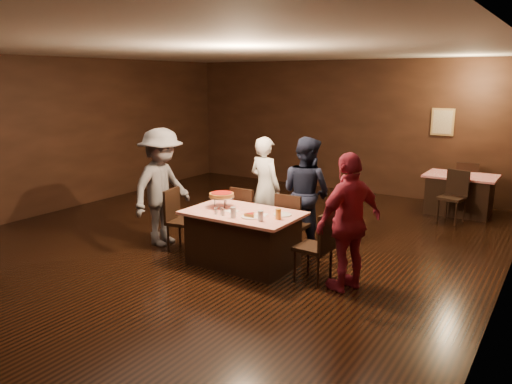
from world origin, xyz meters
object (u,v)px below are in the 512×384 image
Objects in this scene: chair_end_left at (183,220)px; diner_grey_knit at (162,187)px; chair_back_far at (466,184)px; diner_white_jacket at (265,188)px; glass_amber at (278,214)px; pizza_stand at (222,195)px; chair_far_right at (293,224)px; glass_front_left at (233,212)px; chair_back_near at (452,197)px; chair_end_right at (313,246)px; chair_far_left at (249,216)px; glass_front_right at (261,216)px; diner_red_shirt at (349,222)px; diner_navy_hoodie at (306,193)px; back_table at (459,194)px; plate_empty at (282,215)px; main_table at (243,238)px.

diner_grey_knit is (-0.47, 0.06, 0.45)m from chair_end_left.
chair_back_far is 4.59m from diner_white_jacket.
chair_end_left is at bearing 178.32° from glass_amber.
glass_amber is at bearing -5.71° from pizza_stand.
glass_front_left is (-0.35, -1.05, 0.37)m from chair_far_right.
pizza_stand reaches higher than chair_back_near.
diner_white_jacket is at bearing -126.31° from chair_end_right.
chair_far_left is at bearing -61.35° from diner_grey_knit.
glass_front_right is at bearing 131.80° from diner_white_jacket.
diner_red_shirt is (1.17, -0.74, 0.39)m from chair_far_right.
diner_navy_hoodie is 12.40× the size of glass_front_right.
diner_navy_hoodie is 1.64m from diner_red_shirt.
back_table is at bearing -162.18° from diner_red_shirt.
chair_far_right is 0.69m from plate_empty.
chair_back_far is (0.00, 0.60, 0.09)m from back_table.
glass_front_left is at bearing -104.46° from diner_grey_knit.
chair_end_left is at bearing -86.60° from chair_end_right.
pizza_stand is (-1.50, 0.05, 0.48)m from chair_end_right.
back_table is 1.37× the size of chair_end_left.
main_table is at bearing -104.79° from chair_back_near.
diner_grey_knit reaches higher than diner_red_shirt.
diner_white_jacket is 1.65m from glass_amber.
plate_empty is at bearing 15.26° from main_table.
back_table is at bearing 65.98° from main_table.
main_table is 1.31m from diner_navy_hoodie.
glass_amber is (-1.42, -4.58, 0.46)m from back_table.
diner_grey_knit is at bearing 171.25° from glass_front_right.
diner_white_jacket is at bearing 47.92° from chair_back_far.
glass_front_left is at bearing -80.54° from main_table.
diner_white_jacket is 1.21m from pizza_stand.
diner_navy_hoodie is at bearing -152.25° from chair_far_left.
glass_front_left is (1.62, -0.36, -0.08)m from diner_grey_knit.
chair_far_right is 6.79× the size of glass_front_left.
diner_white_jacket is at bearing -32.97° from chair_far_right.
pizza_stand is (-1.97, 0.04, 0.09)m from diner_red_shirt.
glass_amber is (0.15, 0.20, 0.00)m from glass_front_right.
chair_back_near reaches higher than glass_front_right.
chair_back_far is at bearing 173.25° from chair_end_right.
chair_back_far is 5.65m from pizza_stand.
diner_navy_hoodie is (1.50, 1.15, 0.39)m from chair_end_left.
chair_far_right is at bearing 160.23° from diner_white_jacket.
diner_white_jacket is at bearing -46.18° from diner_grey_knit.
chair_far_right reaches higher than glass_amber.
glass_amber is at bearing -4.76° from main_table.
back_table is 0.75× the size of diner_red_shirt.
chair_back_far is at bearing 90.00° from back_table.
diner_red_shirt reaches higher than diner_white_jacket.
chair_end_left is at bearing -116.16° from chair_back_near.
chair_end_left is 6.79× the size of glass_amber.
chair_far_left and chair_back_near have the same top height.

